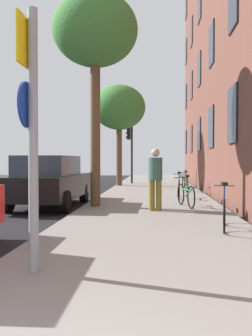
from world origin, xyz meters
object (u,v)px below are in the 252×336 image
tree_far (119,108)px  car_1 (49,181)px  traffic_light (130,143)px  bicycle_1 (186,194)px  bicycle_2 (179,188)px  bicycle_0 (224,211)px  pedestrian_0 (155,175)px  sign_post (31,120)px  tree_near (95,33)px  bicycle_3 (185,183)px

tree_far → car_1: (-1.39, -8.60, -3.47)m
traffic_light → bicycle_1: 11.42m
traffic_light → tree_far: 2.69m
bicycle_2 → car_1: 4.65m
bicycle_0 → pedestrian_0: 2.98m
tree_far → bicycle_2: 8.15m
sign_post → traffic_light: 17.63m
bicycle_1 → bicycle_2: 2.43m
sign_post → tree_near: size_ratio=0.51×
tree_near → bicycle_1: bearing=1.6°
bicycle_3 → pedestrian_0: bearing=-101.8°
tree_far → bicycle_3: 6.30m
bicycle_0 → car_1: 6.18m
sign_post → bicycle_2: sign_post is taller
traffic_light → bicycle_3: bearing=-63.9°
tree_far → car_1: bearing=-99.2°
tree_near → bicycle_2: size_ratio=3.77×
bicycle_2 → bicycle_0: bearing=-85.0°
bicycle_3 → pedestrian_0: pedestrian_0 is taller
sign_post → pedestrian_0: bearing=75.1°
sign_post → tree_near: (-0.27, 6.56, 3.29)m
sign_post → bicycle_1: sign_post is taller
traffic_light → bicycle_1: size_ratio=2.13×
tree_far → tree_near: bearing=-88.9°
bicycle_0 → car_1: bearing=139.8°
sign_post → bicycle_0: (2.89, 3.12, -1.50)m
traffic_light → car_1: traffic_light is taller
bicycle_0 → bicycle_3: bicycle_0 is taller
bicycle_3 → bicycle_0: bearing=-89.5°
pedestrian_0 → bicycle_0: bearing=-62.0°
tree_near → bicycle_2: tree_near is taller
pedestrian_0 → bicycle_3: bearing=78.2°
bicycle_3 → car_1: size_ratio=0.40×
tree_near → bicycle_1: (2.69, 0.07, -4.79)m
tree_far → bicycle_3: size_ratio=3.14×
bicycle_2 → bicycle_3: 2.88m
tree_near → car_1: tree_near is taller
bicycle_3 → tree_near: bearing=-120.0°
bicycle_1 → car_1: 4.28m
traffic_light → bicycle_2: size_ratio=2.06×
sign_post → bicycle_0: sign_post is taller
sign_post → tree_near: tree_near is taller
pedestrian_0 → car_1: size_ratio=0.39×
car_1 → bicycle_0: bearing=-40.2°
tree_near → bicycle_0: 6.69m
tree_far → bicycle_1: (2.86, -9.06, -3.83)m
sign_post → car_1: (-1.83, 7.10, -1.14)m
tree_near → bicycle_3: (3.09, 5.35, -4.79)m
tree_near → bicycle_2: bearing=43.5°
pedestrian_0 → car_1: bearing=157.2°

